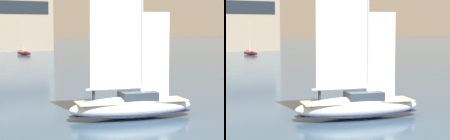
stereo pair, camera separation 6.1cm
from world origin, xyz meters
The scene contains 3 objects.
ground_plane centered at (0.00, 0.00, 0.00)m, with size 400.00×400.00×0.00m, color #385675.
sailboat_main centered at (0.01, 0.00, 1.05)m, with size 9.92×4.70×13.14m.
sailboat_moored_near_marina centered at (15.26, 72.62, 0.56)m, with size 2.72×6.16×8.21m.
Camera 1 is at (-16.85, -27.03, 6.79)m, focal length 70.00 mm.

